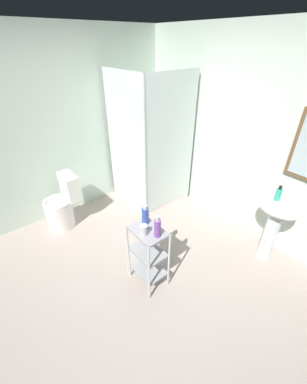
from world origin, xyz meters
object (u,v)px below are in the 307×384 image
(hand_soap_bottle, at_px, (278,194))
(conditioner_bottle_purple, at_px, (157,228))
(storage_cart, at_px, (148,253))
(shower_stall, at_px, (150,176))
(rinse_cup, at_px, (144,230))
(shampoo_bottle_blue, at_px, (145,216))
(toilet, at_px, (62,206))
(pedestal_sink, at_px, (275,219))

(hand_soap_bottle, relative_size, conditioner_bottle_purple, 0.77)
(storage_cart, xyz_separation_m, conditioner_bottle_purple, (0.12, 0.02, 0.40))
(shower_stall, height_order, rinse_cup, shower_stall)
(shampoo_bottle_blue, distance_m, conditioner_bottle_purple, 0.22)
(shower_stall, xyz_separation_m, rinse_cup, (1.27, -1.08, 0.33))
(rinse_cup, bearing_deg, hand_soap_bottle, 69.17)
(toilet, xyz_separation_m, rinse_cup, (1.56, 0.27, 0.48))
(toilet, relative_size, conditioner_bottle_purple, 3.28)
(hand_soap_bottle, relative_size, rinse_cup, 1.66)
(storage_cart, distance_m, rinse_cup, 0.36)
(pedestal_sink, height_order, hand_soap_bottle, hand_soap_bottle)
(rinse_cup, bearing_deg, shower_stall, 139.83)
(shampoo_bottle_blue, xyz_separation_m, conditioner_bottle_purple, (0.22, -0.02, 0.00))
(toilet, xyz_separation_m, storage_cart, (1.55, 0.34, 0.12))
(conditioner_bottle_purple, bearing_deg, toilet, -167.78)
(toilet, bearing_deg, shower_stall, 77.90)
(toilet, height_order, shampoo_bottle_blue, shampoo_bottle_blue)
(conditioner_bottle_purple, bearing_deg, storage_cart, -168.10)
(shampoo_bottle_blue, bearing_deg, storage_cart, -25.69)
(storage_cart, bearing_deg, shampoo_bottle_blue, 154.31)
(toilet, relative_size, rinse_cup, 7.10)
(storage_cart, bearing_deg, conditioner_bottle_purple, 11.90)
(pedestal_sink, xyz_separation_m, storage_cart, (-0.62, -1.34, -0.14))
(pedestal_sink, bearing_deg, rinse_cup, -113.15)
(toilet, distance_m, storage_cart, 1.59)
(hand_soap_bottle, distance_m, rinse_cup, 1.53)
(hand_soap_bottle, bearing_deg, rinse_cup, -110.83)
(toilet, bearing_deg, rinse_cup, 9.94)
(shower_stall, distance_m, rinse_cup, 1.70)
(storage_cart, height_order, conditioner_bottle_purple, conditioner_bottle_purple)
(toilet, bearing_deg, conditioner_bottle_purple, 12.22)
(storage_cart, distance_m, hand_soap_bottle, 1.54)
(conditioner_bottle_purple, bearing_deg, hand_soap_bottle, 71.62)
(pedestal_sink, relative_size, rinse_cup, 7.57)
(storage_cart, xyz_separation_m, rinse_cup, (0.02, -0.06, 0.36))
(storage_cart, height_order, shampoo_bottle_blue, shampoo_bottle_blue)
(pedestal_sink, xyz_separation_m, shampoo_bottle_blue, (-0.72, -1.29, 0.26))
(rinse_cup, bearing_deg, toilet, -170.06)
(shower_stall, distance_m, conditioner_bottle_purple, 1.73)
(shampoo_bottle_blue, height_order, rinse_cup, shampoo_bottle_blue)
(pedestal_sink, distance_m, hand_soap_bottle, 0.31)
(conditioner_bottle_purple, bearing_deg, shower_stall, 144.18)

